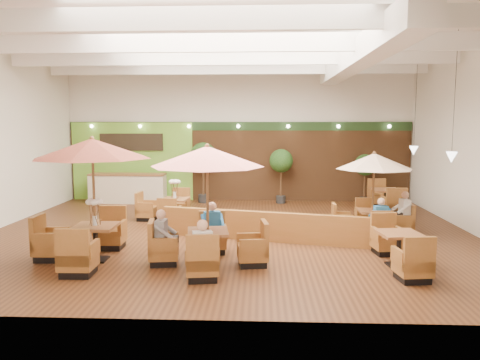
# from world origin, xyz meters

# --- Properties ---
(room) EXTENTS (14.04, 14.00, 5.52)m
(room) POSITION_xyz_m (0.25, 1.22, 3.63)
(room) COLOR #381E0F
(room) RESTS_ON ground
(service_counter) EXTENTS (3.00, 0.75, 1.18)m
(service_counter) POSITION_xyz_m (-4.40, 5.10, 0.58)
(service_counter) COLOR beige
(service_counter) RESTS_ON ground
(booth_divider) EXTENTS (5.64, 1.55, 0.80)m
(booth_divider) POSITION_xyz_m (0.96, -0.79, 0.40)
(booth_divider) COLOR brown
(booth_divider) RESTS_ON ground
(table_0) EXTENTS (2.75, 2.82, 2.88)m
(table_0) POSITION_xyz_m (-2.97, -2.80, 2.04)
(table_0) COLOR brown
(table_0) RESTS_ON ground
(table_1) EXTENTS (2.73, 2.73, 2.73)m
(table_1) POSITION_xyz_m (-0.26, -3.02, 1.85)
(table_1) COLOR brown
(table_1) RESTS_ON ground
(table_2) EXTENTS (2.31, 2.31, 2.37)m
(table_2) POSITION_xyz_m (4.14, 0.22, 1.63)
(table_2) COLOR brown
(table_2) RESTS_ON ground
(table_3) EXTENTS (1.71, 2.51, 1.51)m
(table_3) POSITION_xyz_m (-2.12, 1.74, 0.45)
(table_3) COLOR brown
(table_3) RESTS_ON ground
(table_4) EXTENTS (0.97, 2.66, 0.97)m
(table_4) POSITION_xyz_m (3.98, -2.94, 0.37)
(table_4) COLOR brown
(table_4) RESTS_ON ground
(table_5) EXTENTS (0.96, 2.80, 1.05)m
(table_5) POSITION_xyz_m (5.40, 3.60, 0.40)
(table_5) COLOR brown
(table_5) RESTS_ON ground
(topiary_0) EXTENTS (1.04, 1.04, 2.42)m
(topiary_0) POSITION_xyz_m (-1.38, 5.30, 1.80)
(topiary_0) COLOR black
(topiary_0) RESTS_ON ground
(topiary_1) EXTENTS (0.93, 0.93, 2.16)m
(topiary_1) POSITION_xyz_m (1.72, 5.30, 1.61)
(topiary_1) COLOR black
(topiary_1) RESTS_ON ground
(topiary_2) EXTENTS (0.85, 0.85, 1.97)m
(topiary_2) POSITION_xyz_m (5.02, 5.30, 1.47)
(topiary_2) COLOR black
(topiary_2) RESTS_ON ground
(diner_0) EXTENTS (0.43, 0.39, 0.79)m
(diner_0) POSITION_xyz_m (-0.26, -4.02, 0.76)
(diner_0) COLOR white
(diner_0) RESTS_ON ground
(diner_1) EXTENTS (0.43, 0.39, 0.80)m
(diner_1) POSITION_xyz_m (-0.26, -2.02, 0.76)
(diner_1) COLOR #24659F
(diner_1) RESTS_ON ground
(diner_2) EXTENTS (0.31, 0.39, 0.79)m
(diner_2) POSITION_xyz_m (-1.26, -3.02, 0.76)
(diner_2) COLOR gray
(diner_2) RESTS_ON ground
(diner_3) EXTENTS (0.37, 0.32, 0.72)m
(diner_3) POSITION_xyz_m (4.14, -0.64, 0.73)
(diner_3) COLOR #24659F
(diner_3) RESTS_ON ground
(diner_4) EXTENTS (0.33, 0.39, 0.77)m
(diner_4) POSITION_xyz_m (5.00, 0.22, 0.75)
(diner_4) COLOR white
(diner_4) RESTS_ON ground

